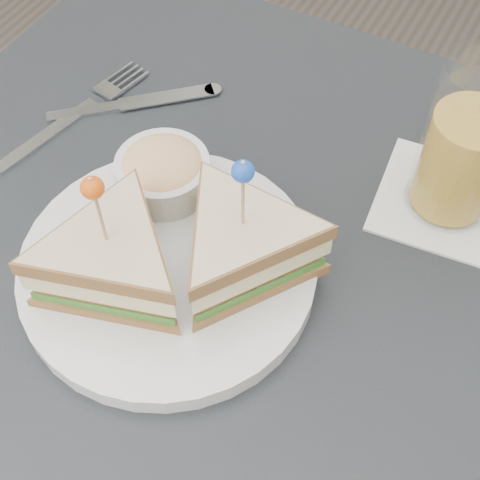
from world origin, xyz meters
name	(u,v)px	position (x,y,z in m)	size (l,w,h in m)	color
table	(227,315)	(0.00, 0.00, 0.67)	(0.80, 0.80, 0.75)	black
plate_meal	(174,248)	(-0.04, -0.02, 0.79)	(0.34, 0.33, 0.16)	silver
cutlery_fork	(81,111)	(-0.25, 0.11, 0.75)	(0.07, 0.21, 0.01)	silver
cutlery_knife	(127,104)	(-0.21, 0.15, 0.75)	(0.16, 0.15, 0.01)	silver
drink_set	(465,150)	(0.15, 0.18, 0.83)	(0.15, 0.15, 0.17)	silver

